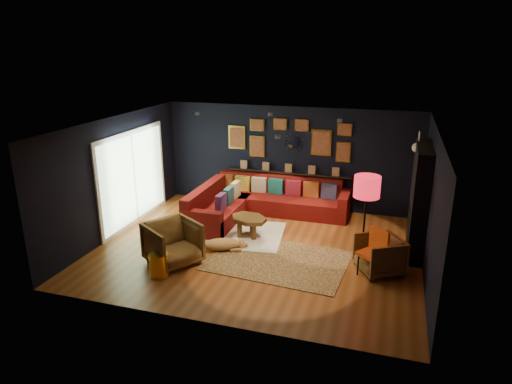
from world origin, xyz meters
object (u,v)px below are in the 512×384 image
(orange_chair, at_px, (375,249))
(coffee_table, at_px, (249,221))
(sectional, at_px, (255,203))
(pouf, at_px, (225,210))
(armchair_left, at_px, (173,241))
(dog, at_px, (222,242))
(gold_stool, at_px, (159,265))
(floor_lamp, at_px, (367,190))
(armchair_right, at_px, (380,253))

(orange_chair, bearing_deg, coffee_table, -163.30)
(sectional, distance_m, pouf, 0.76)
(sectional, bearing_deg, armchair_left, -104.50)
(coffee_table, xyz_separation_m, dog, (-0.32, -0.83, -0.20))
(gold_stool, distance_m, orange_chair, 3.95)
(coffee_table, distance_m, floor_lamp, 2.79)
(armchair_left, height_order, gold_stool, armchair_left)
(pouf, distance_m, armchair_right, 4.16)
(floor_lamp, bearing_deg, armchair_left, -163.08)
(gold_stool, height_order, dog, gold_stool)
(dog, bearing_deg, sectional, 65.47)
(armchair_right, relative_size, gold_stool, 1.73)
(orange_chair, xyz_separation_m, dog, (-3.05, 0.15, -0.34))
(armchair_right, bearing_deg, dog, -121.28)
(gold_stool, bearing_deg, armchair_right, 19.18)
(coffee_table, xyz_separation_m, armchair_left, (-1.00, -1.64, 0.09))
(sectional, bearing_deg, orange_chair, -37.13)
(sectional, relative_size, armchair_right, 4.43)
(armchair_left, height_order, armchair_right, armchair_left)
(orange_chair, bearing_deg, sectional, 179.18)
(armchair_left, distance_m, armchair_right, 3.90)
(floor_lamp, bearing_deg, dog, -175.03)
(gold_stool, relative_size, orange_chair, 0.50)
(floor_lamp, height_order, dog, floor_lamp)
(coffee_table, xyz_separation_m, orange_chair, (2.72, -0.97, 0.15))
(orange_chair, height_order, dog, orange_chair)
(gold_stool, bearing_deg, dog, 62.45)
(coffee_table, bearing_deg, armchair_right, -16.46)
(coffee_table, bearing_deg, sectional, 100.89)
(sectional, height_order, gold_stool, sectional)
(sectional, bearing_deg, pouf, -155.77)
(sectional, xyz_separation_m, armchair_right, (3.06, -2.11, 0.06))
(sectional, distance_m, orange_chair, 3.73)
(dog, bearing_deg, armchair_right, -22.58)
(gold_stool, height_order, orange_chair, orange_chair)
(orange_chair, relative_size, floor_lamp, 0.50)
(armchair_right, bearing_deg, sectional, -155.69)
(pouf, height_order, floor_lamp, floor_lamp)
(sectional, distance_m, armchair_right, 3.72)
(pouf, bearing_deg, armchair_left, -91.52)
(pouf, relative_size, floor_lamp, 0.27)
(armchair_left, bearing_deg, dog, -6.72)
(armchair_right, distance_m, gold_stool, 4.07)
(sectional, relative_size, orange_chair, 3.83)
(armchair_left, bearing_deg, pouf, 31.49)
(coffee_table, relative_size, floor_lamp, 0.59)
(pouf, xyz_separation_m, orange_chair, (3.65, -1.94, 0.34))
(coffee_table, relative_size, armchair_right, 1.37)
(sectional, xyz_separation_m, orange_chair, (2.97, -2.25, 0.20))
(pouf, xyz_separation_m, dog, (0.61, -1.79, -0.01))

